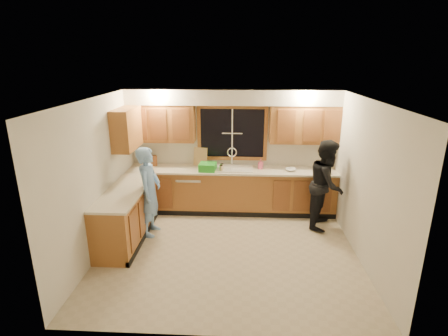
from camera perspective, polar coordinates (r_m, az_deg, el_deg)
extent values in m
plane|color=#BFB093|center=(6.01, 0.69, -13.27)|extent=(4.20, 4.20, 0.00)
plane|color=silver|center=(5.19, 0.79, 11.15)|extent=(4.20, 4.20, 0.00)
plane|color=silver|center=(7.29, 1.33, 3.02)|extent=(4.20, 0.00, 4.20)
plane|color=silver|center=(5.93, -19.98, -1.49)|extent=(0.00, 3.80, 3.80)
plane|color=silver|center=(5.79, 21.99, -2.18)|extent=(0.00, 3.80, 3.80)
cube|color=#A56630|center=(7.26, 1.22, -3.78)|extent=(4.20, 0.60, 0.88)
cube|color=#A56630|center=(6.42, -15.56, -7.39)|extent=(0.60, 1.90, 0.88)
cube|color=beige|center=(7.09, 1.24, -0.36)|extent=(4.20, 0.63, 0.04)
cube|color=beige|center=(6.25, -15.77, -3.56)|extent=(0.63, 1.90, 0.04)
cube|color=#A56630|center=(7.19, -10.19, 7.23)|extent=(1.35, 0.33, 0.75)
cube|color=#A56630|center=(7.11, 12.97, 6.95)|extent=(1.35, 0.33, 0.75)
cube|color=#A56630|center=(6.75, -15.60, 6.20)|extent=(0.33, 0.90, 0.75)
cube|color=silver|center=(6.92, 1.35, 11.50)|extent=(4.20, 0.35, 0.30)
cube|color=black|center=(7.21, 1.35, 5.70)|extent=(1.30, 0.01, 1.00)
cube|color=#A56630|center=(7.11, 1.38, 9.91)|extent=(1.44, 0.03, 0.07)
cube|color=#A56630|center=(7.33, 1.32, 1.59)|extent=(1.44, 0.03, 0.07)
cube|color=#A56630|center=(7.25, -4.10, 5.73)|extent=(0.07, 0.03, 1.00)
cube|color=#A56630|center=(7.21, 6.82, 5.59)|extent=(0.07, 0.03, 1.00)
cube|color=white|center=(7.09, 1.24, -0.09)|extent=(0.86, 0.52, 0.03)
cube|color=white|center=(7.13, -0.45, -0.75)|extent=(0.38, 0.42, 0.18)
cube|color=white|center=(7.12, 2.93, -0.81)|extent=(0.38, 0.42, 0.18)
cylinder|color=silver|center=(7.24, 1.30, 1.52)|extent=(0.04, 0.04, 0.28)
torus|color=silver|center=(7.20, 1.31, 2.59)|extent=(0.21, 0.03, 0.21)
cube|color=white|center=(7.33, -5.46, -3.89)|extent=(0.60, 0.56, 0.82)
cube|color=white|center=(5.94, -17.27, -9.58)|extent=(0.58, 0.75, 0.90)
imported|color=#7BAAE8|center=(6.35, -12.09, -3.79)|extent=(0.43, 0.62, 1.62)
imported|color=black|center=(6.76, 16.40, -2.55)|extent=(0.88, 0.99, 1.68)
cube|color=brown|center=(7.44, -11.40, 1.19)|extent=(0.15, 0.14, 0.22)
cube|color=tan|center=(7.30, -3.88, 1.86)|extent=(0.30, 0.15, 0.38)
cube|color=green|center=(6.98, -2.68, 0.17)|extent=(0.35, 0.33, 0.15)
imported|color=#DD547A|center=(7.12, 6.00, 0.66)|extent=(0.11, 0.11, 0.21)
imported|color=silver|center=(7.09, 10.82, -0.28)|extent=(0.26, 0.26, 0.05)
cylinder|color=beige|center=(7.01, -0.34, 0.17)|extent=(0.08, 0.08, 0.13)
cylinder|color=beige|center=(6.89, -0.46, -0.13)|extent=(0.09, 0.09, 0.13)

